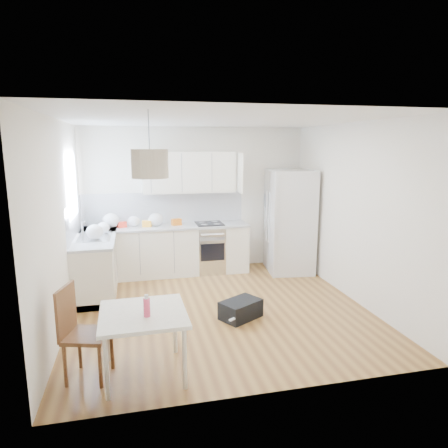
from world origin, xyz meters
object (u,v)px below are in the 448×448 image
refrigerator (290,221)px  dining_chair (88,333)px  dining_table (143,319)px  gym_bag (241,309)px

refrigerator → dining_chair: refrigerator is taller
dining_table → refrigerator: bearing=45.8°
dining_table → gym_bag: 1.81m
dining_chair → gym_bag: bearing=44.8°
dining_table → dining_chair: 0.57m
refrigerator → dining_chair: bearing=-131.3°
refrigerator → dining_table: bearing=-125.6°
dining_table → dining_chair: (-0.56, 0.06, -0.12)m
dining_table → dining_chair: dining_chair is taller
refrigerator → dining_table: (-2.83, -3.04, -0.35)m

